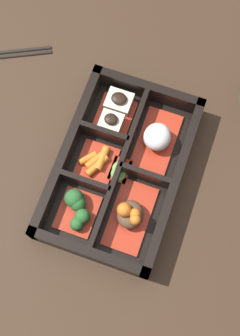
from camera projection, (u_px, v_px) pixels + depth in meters
The scene contains 9 objects.
ground_plane at pixel (120, 172), 0.76m from camera, with size 3.00×3.00×0.00m, color #382619.
bento_base at pixel (120, 172), 0.76m from camera, with size 0.30×0.19×0.01m.
bento_rim at pixel (119, 168), 0.74m from camera, with size 0.30×0.19×0.05m.
bowl_rice at pixel (157, 138), 0.75m from camera, with size 0.11×0.06×0.04m.
bowl_stew at pixel (130, 215), 0.71m from camera, with size 0.11×0.06×0.05m.
bowl_tofu at pixel (115, 111), 0.77m from camera, with size 0.07×0.06×0.03m.
bowl_carrots at pixel (97, 161), 0.75m from camera, with size 0.07×0.06×0.02m.
bowl_greens at pixel (77, 208), 0.72m from camera, with size 0.07×0.06×0.04m.
bowl_pickles at pixel (119, 172), 0.74m from camera, with size 0.04×0.03×0.01m.
Camera 1 is at (0.20, 0.07, 0.73)m, focal length 50.00 mm.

